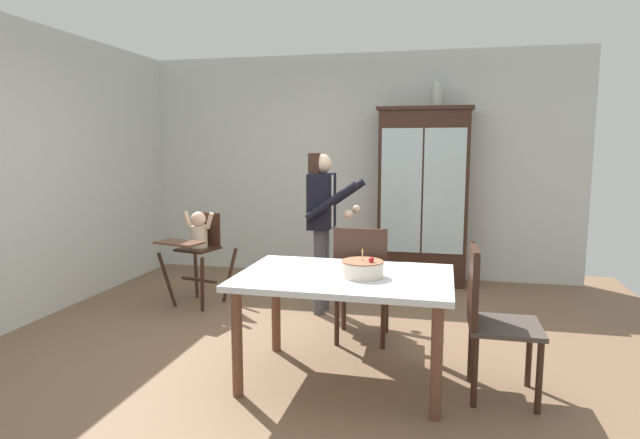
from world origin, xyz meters
name	(u,v)px	position (x,y,z in m)	size (l,w,h in m)	color
ground_plane	(304,352)	(0.00, 0.00, 0.00)	(6.24, 6.24, 0.00)	brown
wall_back	(357,166)	(0.00, 2.63, 1.35)	(5.32, 0.06, 2.70)	silver
wall_left	(5,175)	(-2.63, 0.00, 1.35)	(0.06, 5.32, 2.70)	silver
china_cabinet	(423,196)	(0.82, 2.37, 1.02)	(1.06, 0.48, 2.03)	#382116
ceramic_vase	(437,96)	(0.94, 2.37, 2.15)	(0.13, 0.13, 0.27)	#B2B7B2
high_chair_with_toddler	(198,241)	(-1.35, 1.00, 0.65)	(0.69, 0.78, 0.95)	#382116
adult_person	(322,213)	(-0.08, 1.04, 0.97)	(0.51, 0.49, 1.53)	#47474C
dining_table	(345,288)	(0.39, -0.40, 0.65)	(1.43, 0.98, 0.74)	silver
birthday_cake	(362,269)	(0.51, -0.44, 0.79)	(0.28, 0.28, 0.19)	beige
dining_chair_far_side	(361,276)	(0.40, 0.30, 0.56)	(0.45, 0.45, 0.96)	#382116
dining_chair_right_end	(488,311)	(1.31, -0.42, 0.56)	(0.44, 0.44, 0.96)	#382116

